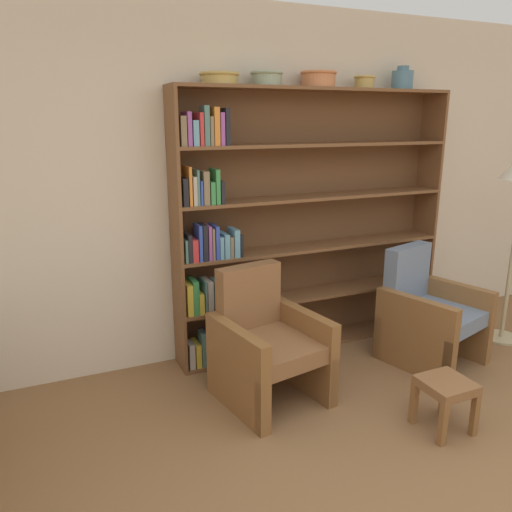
% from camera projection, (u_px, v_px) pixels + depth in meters
% --- Properties ---
extents(wall_back, '(12.00, 0.06, 2.75)m').
position_uv_depth(wall_back, '(273.00, 185.00, 4.10)').
color(wall_back, beige).
rests_on(wall_back, ground).
extents(bookshelf, '(2.37, 0.30, 2.14)m').
position_uv_depth(bookshelf, '(291.00, 226.00, 4.07)').
color(bookshelf, brown).
rests_on(bookshelf, ground).
extents(bowl_olive, '(0.28, 0.28, 0.08)m').
position_uv_depth(bowl_olive, '(219.00, 78.00, 3.52)').
color(bowl_olive, tan).
rests_on(bowl_olive, bookshelf).
extents(bowl_stoneware, '(0.24, 0.24, 0.10)m').
position_uv_depth(bowl_stoneware, '(267.00, 78.00, 3.66)').
color(bowl_stoneware, gray).
rests_on(bowl_stoneware, bookshelf).
extents(bowl_cream, '(0.28, 0.28, 0.12)m').
position_uv_depth(bowl_cream, '(318.00, 78.00, 3.82)').
color(bowl_cream, '#C67547').
rests_on(bowl_cream, bookshelf).
extents(bowl_brass, '(0.17, 0.17, 0.10)m').
position_uv_depth(bowl_brass, '(365.00, 81.00, 3.99)').
color(bowl_brass, tan).
rests_on(bowl_brass, bookshelf).
extents(vase_tall, '(0.18, 0.18, 0.19)m').
position_uv_depth(vase_tall, '(402.00, 79.00, 4.13)').
color(vase_tall, slate).
rests_on(vase_tall, bookshelf).
extents(armchair_leather, '(0.75, 0.78, 0.91)m').
position_uv_depth(armchair_leather, '(266.00, 344.00, 3.46)').
color(armchair_leather, brown).
rests_on(armchair_leather, ground).
extents(armchair_cushioned, '(0.81, 0.83, 0.91)m').
position_uv_depth(armchair_cushioned, '(428.00, 313.00, 4.01)').
color(armchair_cushioned, brown).
rests_on(armchair_cushioned, ground).
extents(footstool, '(0.29, 0.29, 0.34)m').
position_uv_depth(footstool, '(446.00, 391.00, 3.10)').
color(footstool, brown).
rests_on(footstool, ground).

